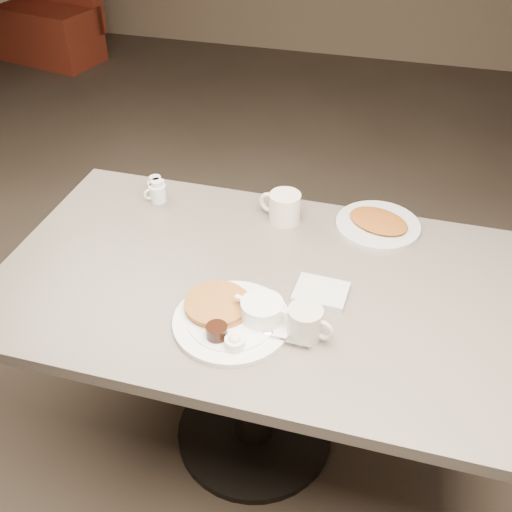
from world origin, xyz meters
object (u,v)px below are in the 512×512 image
(booth_back_left, at_px, (24,9))
(main_plate, at_px, (235,316))
(creamer_right, at_px, (156,188))
(coffee_mug_near, at_px, (306,323))
(coffee_mug_far, at_px, (284,207))
(hash_plate, at_px, (378,224))
(creamer_left, at_px, (157,192))
(diner_table, at_px, (254,321))

(booth_back_left, bearing_deg, main_plate, -49.40)
(creamer_right, relative_size, booth_back_left, 0.05)
(coffee_mug_near, xyz_separation_m, creamer_right, (-0.63, 0.52, -0.01))
(coffee_mug_far, xyz_separation_m, hash_plate, (0.30, 0.04, -0.04))
(coffee_mug_near, height_order, hash_plate, coffee_mug_near)
(creamer_left, distance_m, creamer_right, 0.03)
(booth_back_left, bearing_deg, hash_plate, -41.57)
(diner_table, bearing_deg, creamer_right, 143.16)
(hash_plate, xyz_separation_m, booth_back_left, (-3.24, 2.87, -0.35))
(coffee_mug_far, xyz_separation_m, creamer_right, (-0.46, 0.02, -0.01))
(main_plate, bearing_deg, coffee_mug_near, 0.09)
(main_plate, distance_m, coffee_mug_far, 0.50)
(main_plate, distance_m, creamer_left, 0.66)
(coffee_mug_far, bearing_deg, hash_plate, 7.94)
(coffee_mug_near, xyz_separation_m, coffee_mug_far, (-0.18, 0.50, 0.00))
(diner_table, xyz_separation_m, booth_back_left, (-2.92, 3.23, -0.17))
(main_plate, relative_size, coffee_mug_far, 2.58)
(diner_table, distance_m, coffee_mug_near, 0.34)
(coffee_mug_far, bearing_deg, main_plate, -91.32)
(booth_back_left, bearing_deg, coffee_mug_near, -47.62)
(coffee_mug_near, bearing_deg, creamer_right, 140.91)
(hash_plate, bearing_deg, main_plate, -120.42)
(diner_table, height_order, coffee_mug_far, coffee_mug_far)
(main_plate, relative_size, creamer_right, 5.01)
(creamer_left, relative_size, hash_plate, 0.22)
(coffee_mug_far, height_order, creamer_left, coffee_mug_far)
(creamer_right, height_order, booth_back_left, booth_back_left)
(booth_back_left, bearing_deg, coffee_mug_far, -44.81)
(main_plate, height_order, booth_back_left, booth_back_left)
(hash_plate, bearing_deg, coffee_mug_far, -172.06)
(creamer_right, bearing_deg, coffee_mug_far, -2.44)
(booth_back_left, bearing_deg, creamer_right, -49.44)
(main_plate, height_order, hash_plate, main_plate)
(coffee_mug_far, relative_size, creamer_right, 1.94)
(main_plate, distance_m, coffee_mug_near, 0.19)
(diner_table, xyz_separation_m, coffee_mug_near, (0.19, -0.18, 0.22))
(diner_table, relative_size, main_plate, 3.74)
(diner_table, xyz_separation_m, creamer_left, (-0.43, 0.31, 0.21))
(hash_plate, bearing_deg, booth_back_left, 138.43)
(hash_plate, bearing_deg, diner_table, -131.53)
(coffee_mug_far, relative_size, booth_back_left, 0.09)
(main_plate, bearing_deg, creamer_right, 130.80)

